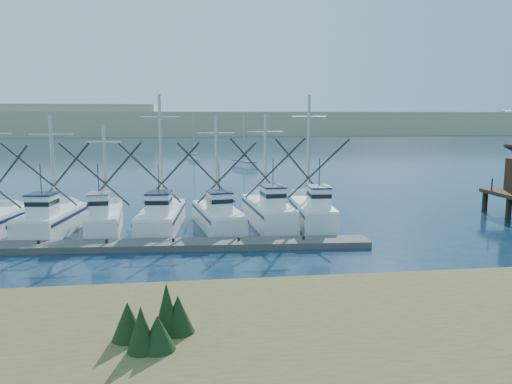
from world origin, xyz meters
TOP-DOWN VIEW (x-y plane):
  - ground at (0.00, 0.00)m, footprint 500.00×500.00m
  - shore_bank at (-8.00, -10.00)m, footprint 40.00×10.00m
  - floating_dock at (-10.13, 6.59)m, footprint 30.14×3.93m
  - dune_ridge at (0.00, 210.00)m, footprint 360.00×60.00m
  - trawler_fleet at (-10.49, 11.63)m, footprint 29.43×9.91m
  - sailboat_near at (2.54, 55.39)m, footprint 3.55×6.30m
  - sailboat_far at (-5.32, 72.03)m, footprint 2.14×4.87m
  - flying_gull at (15.43, 8.61)m, footprint 1.00×0.18m

SIDE VIEW (x-z plane):
  - ground at x=0.00m, z-range 0.00..0.00m
  - floating_dock at x=-10.13m, z-range 0.00..0.40m
  - sailboat_near at x=2.54m, z-range -3.56..4.54m
  - sailboat_far at x=-5.32m, z-range -3.55..4.55m
  - shore_bank at x=-8.00m, z-range 0.00..1.60m
  - trawler_fleet at x=-10.49m, z-range -4.07..6.04m
  - dune_ridge at x=0.00m, z-range 0.00..10.00m
  - flying_gull at x=15.43m, z-range 8.22..8.41m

